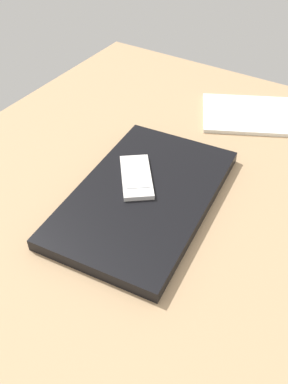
# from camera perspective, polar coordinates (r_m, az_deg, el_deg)

# --- Properties ---
(desk_surface) EXTENTS (1.20, 0.80, 0.03)m
(desk_surface) POSITION_cam_1_polar(r_m,az_deg,el_deg) (0.70, -4.53, -5.06)
(desk_surface) COLOR tan
(desk_surface) RESTS_ON ground
(laptop_closed) EXTENTS (0.37, 0.24, 0.02)m
(laptop_closed) POSITION_cam_1_polar(r_m,az_deg,el_deg) (0.72, -0.00, -0.57)
(laptop_closed) COLOR black
(laptop_closed) RESTS_ON desk_surface
(cell_phone_on_laptop) EXTENTS (0.12, 0.11, 0.01)m
(cell_phone_on_laptop) POSITION_cam_1_polar(r_m,az_deg,el_deg) (0.74, -1.02, 2.05)
(cell_phone_on_laptop) COLOR silver
(cell_phone_on_laptop) RESTS_ON laptop_closed
(notepad) EXTENTS (0.22, 0.24, 0.01)m
(notepad) POSITION_cam_1_polar(r_m,az_deg,el_deg) (0.97, 13.62, 9.96)
(notepad) COLOR white
(notepad) RESTS_ON desk_surface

